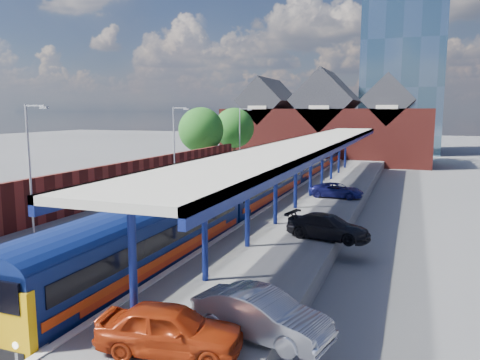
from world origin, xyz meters
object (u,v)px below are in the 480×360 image
object	(u,v)px
parked_car_red	(170,329)
parked_car_blue	(337,190)
train	(286,171)
lamp_post_d	(241,134)
parked_car_silver	(261,315)
lamp_post_c	(176,143)
parked_car_dark	(328,227)
platform_sign	(201,168)
lamp_post_b	(31,162)

from	to	relation	value
parked_car_red	parked_car_blue	xyz separation A→B (m)	(0.68, 25.43, -0.13)
train	parked_car_blue	xyz separation A→B (m)	(5.61, -5.94, -0.56)
lamp_post_d	parked_car_red	xyz separation A→B (m)	(12.78, -40.44, -3.30)
parked_car_silver	parked_car_red	bearing A→B (deg)	142.91
lamp_post_c	parked_car_blue	xyz separation A→B (m)	(13.46, 0.99, -3.43)
parked_car_dark	parked_car_blue	bearing A→B (deg)	18.51
train	platform_sign	world-z (taller)	platform_sign
lamp_post_b	parked_car_blue	bearing A→B (deg)	51.61
lamp_post_b	parked_car_dark	xyz separation A→B (m)	(14.86, 4.78, -3.35)
lamp_post_b	parked_car_red	xyz separation A→B (m)	(12.78, -8.44, -3.30)
lamp_post_d	platform_sign	world-z (taller)	lamp_post_d
lamp_post_b	parked_car_blue	distance (m)	21.95
train	parked_car_blue	world-z (taller)	train
train	parked_car_dark	world-z (taller)	train
parked_car_red	parked_car_silver	bearing A→B (deg)	-59.62
train	parked_car_blue	bearing A→B (deg)	-46.67
parked_car_dark	lamp_post_d	bearing A→B (deg)	40.60
lamp_post_c	lamp_post_d	bearing A→B (deg)	90.00
lamp_post_c	parked_car_blue	world-z (taller)	lamp_post_c
lamp_post_c	parked_car_dark	distance (m)	18.92
lamp_post_c	parked_car_red	size ratio (longest dim) A/B	1.73
parked_car_silver	parked_car_blue	distance (m)	23.77
platform_sign	parked_car_silver	xyz separation A→B (m)	(13.50, -24.74, -0.99)
train	parked_car_silver	world-z (taller)	train
lamp_post_d	parked_car_red	world-z (taller)	lamp_post_d
parked_car_red	lamp_post_b	bearing A→B (deg)	47.62
lamp_post_b	parked_car_blue	size ratio (longest dim) A/B	1.74
lamp_post_c	platform_sign	xyz separation A→B (m)	(1.36, 2.00, -2.30)
platform_sign	parked_car_dark	xyz separation A→B (m)	(13.50, -13.22, -1.05)
parked_car_red	train	bearing A→B (deg)	-0.01
parked_car_silver	lamp_post_b	bearing A→B (deg)	79.21
platform_sign	parked_car_red	distance (m)	28.82
parked_car_red	parked_car_dark	size ratio (longest dim) A/B	0.92
platform_sign	parked_car_red	world-z (taller)	platform_sign
lamp_post_c	lamp_post_b	bearing A→B (deg)	-90.00
train	platform_sign	distance (m)	8.17
parked_car_dark	platform_sign	bearing A→B (deg)	57.57
platform_sign	parked_car_silver	distance (m)	28.20
lamp_post_b	parked_car_silver	world-z (taller)	lamp_post_b
lamp_post_c	platform_sign	size ratio (longest dim) A/B	2.80
train	lamp_post_b	world-z (taller)	lamp_post_b
lamp_post_b	parked_car_silver	xyz separation A→B (m)	(14.86, -6.74, -3.30)
platform_sign	parked_car_dark	size ratio (longest dim) A/B	0.57
lamp_post_b	parked_car_red	size ratio (longest dim) A/B	1.73
parked_car_red	parked_car_blue	size ratio (longest dim) A/B	1.01
parked_car_silver	lamp_post_c	bearing A→B (deg)	46.77
lamp_post_c	parked_car_silver	world-z (taller)	lamp_post_c
lamp_post_b	lamp_post_c	size ratio (longest dim) A/B	1.00
lamp_post_c	lamp_post_d	distance (m)	16.00
train	parked_car_blue	distance (m)	8.19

